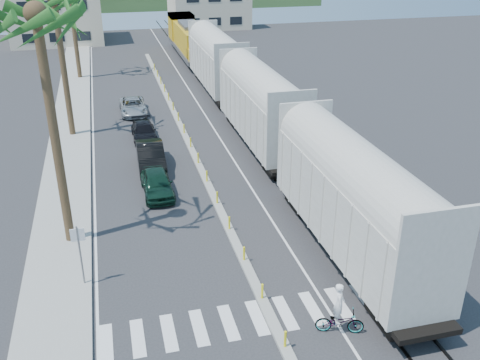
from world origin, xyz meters
The scene contains 14 objects.
ground centered at (0.00, 0.00, 0.00)m, with size 140.00×140.00×0.00m, color #28282B.
sidewalk centered at (-8.50, 25.00, 0.07)m, with size 3.00×90.00×0.15m, color gray.
rails centered at (5.00, 28.00, 0.03)m, with size 1.56×100.00×0.06m.
median centered at (0.00, 19.96, 0.09)m, with size 0.45×60.00×0.85m.
crosswalk centered at (0.00, -2.00, 0.01)m, with size 14.00×2.20×0.01m, color silver.
lane_markings centered at (-2.15, 25.00, 0.00)m, with size 9.42×90.00×0.01m.
freight_train centered at (5.00, 22.04, 2.91)m, with size 3.00×60.94×5.85m.
street_sign centered at (-7.30, 2.00, 1.97)m, with size 0.60×0.08×3.00m.
buildings centered at (-6.41, 71.66, 4.36)m, with size 38.00×27.00×10.00m.
car_lead centered at (-3.14, 10.31, 0.73)m, with size 1.79×4.31×1.46m, color black.
car_second centered at (-3.10, 14.29, 0.82)m, with size 1.84×4.99×1.63m, color black.
car_third centered at (-3.06, 19.83, 0.62)m, with size 1.75×4.26×1.23m, color black.
car_rear centered at (-3.39, 26.37, 0.65)m, with size 2.22×4.69×1.30m, color #AAADAF.
cyclist centered at (2.34, -3.60, 0.71)m, with size 1.81×2.28×2.27m.
Camera 1 is at (-5.49, -18.57, 14.27)m, focal length 40.00 mm.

